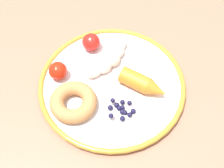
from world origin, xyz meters
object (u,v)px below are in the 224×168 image
Objects in this scene: tomato_near at (58,71)px; dining_table at (121,110)px; carrot_orange at (144,84)px; banana at (111,59)px; tomato_mid at (91,42)px; blueberry_pile at (121,109)px; plate at (112,85)px; donut at (73,102)px.

dining_table is at bearing 169.48° from tomato_near.
carrot_orange is 2.71× the size of tomato_near.
banana is 0.07m from tomato_mid.
blueberry_pile is (-0.02, 0.13, -0.01)m from banana.
tomato_mid reaches higher than banana.
banana is at bearing -160.64° from tomato_near.
plate is at bearing 171.07° from tomato_near.
blueberry_pile is at bearing 112.95° from tomato_mid.
dining_table is 0.17m from donut.
tomato_mid reaches higher than dining_table.
donut is (0.15, 0.05, -0.00)m from carrot_orange.
tomato_near reaches higher than dining_table.
tomato_mid is at bearing -41.25° from banana.
tomato_near reaches higher than blueberry_pile.
tomato_near is at bearing -62.06° from donut.
dining_table is 0.14m from banana.
donut reaches higher than plate.
tomato_mid is at bearing -55.99° from dining_table.
plate is 7.93× the size of tomato_near.
dining_table is 0.19m from tomato_mid.
donut is (0.08, 0.06, 0.02)m from plate.
donut reaches higher than banana.
tomato_mid is (0.05, -0.04, 0.01)m from banana.
carrot_orange is (-0.07, 0.07, 0.01)m from banana.
tomato_near is 0.11m from tomato_mid.
dining_table is at bearing -154.54° from donut.
donut is at bearing 17.17° from carrot_orange.
tomato_near is 0.97× the size of tomato_mid.
tomato_near is (0.15, -0.03, 0.13)m from dining_table.
donut is 0.10m from blueberry_pile.
donut is at bearing 35.45° from plate.
dining_table is at bearing 161.57° from plate.
banana is (0.03, -0.07, 0.12)m from dining_table.
banana is at bearing -123.44° from donut.
dining_table is 0.20m from tomato_near.
blueberry_pile is 0.19m from tomato_mid.
banana is at bearing -79.63° from blueberry_pile.
donut is at bearing 56.56° from banana.
plate is 0.10m from donut.
carrot_orange is at bearing 134.89° from banana.
tomato_mid is (-0.07, -0.09, 0.00)m from tomato_near.
tomato_mid is at bearing -129.26° from tomato_near.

